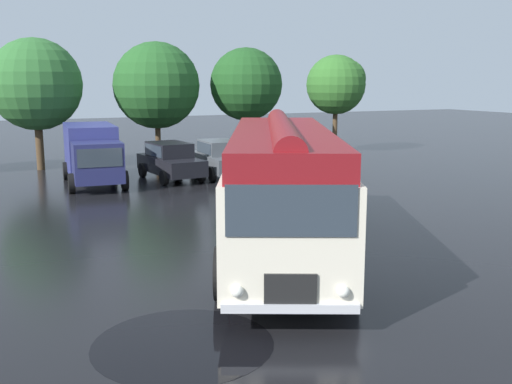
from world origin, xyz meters
name	(u,v)px	position (x,y,z in m)	size (l,w,h in m)	color
ground_plane	(306,253)	(0.00, 0.00, 0.00)	(120.00, 120.00, 0.00)	black
vintage_bus	(281,183)	(-0.69, 0.08, 1.89)	(6.57, 10.15, 3.49)	silver
car_near_left	(170,161)	(0.34, 12.90, 0.85)	(2.28, 4.35, 1.66)	black
car_mid_left	(220,158)	(2.71, 12.82, 0.85)	(2.02, 4.23, 1.66)	#4C5156
box_van	(92,152)	(-3.04, 13.26, 1.36)	(2.64, 5.89, 2.50)	navy
tree_left_of_centre	(35,83)	(-4.73, 18.57, 4.26)	(4.50, 4.50, 6.47)	#4C3823
tree_centre	(154,86)	(1.16, 18.18, 4.09)	(4.54, 4.54, 6.42)	#4C3823
tree_right_of_centre	(246,84)	(6.20, 17.71, 4.24)	(3.99, 3.99, 6.20)	#4C3823
tree_far_right	(338,84)	(12.42, 17.99, 4.22)	(3.55, 3.55, 5.93)	#4C3823
puddle_patch	(183,344)	(-4.58, -3.84, 0.00)	(3.09, 3.09, 0.01)	black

